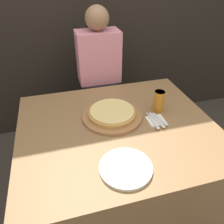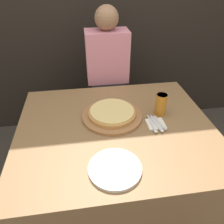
# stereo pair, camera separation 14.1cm
# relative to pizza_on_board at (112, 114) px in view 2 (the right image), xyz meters

# --- Properties ---
(ground_plane) EXTENTS (12.00, 12.00, 0.00)m
(ground_plane) POSITION_rel_pizza_on_board_xyz_m (0.01, -0.10, -0.74)
(ground_plane) COLOR #38332D
(dining_table) EXTENTS (1.21, 1.04, 0.72)m
(dining_table) POSITION_rel_pizza_on_board_xyz_m (0.01, -0.10, -0.38)
(dining_table) COLOR olive
(dining_table) RESTS_ON ground_plane
(pizza_on_board) EXTENTS (0.39, 0.39, 0.06)m
(pizza_on_board) POSITION_rel_pizza_on_board_xyz_m (0.00, 0.00, 0.00)
(pizza_on_board) COLOR #99663D
(pizza_on_board) RESTS_ON dining_table
(beer_glass) EXTENTS (0.07, 0.07, 0.15)m
(beer_glass) POSITION_rel_pizza_on_board_xyz_m (0.32, -0.01, 0.06)
(beer_glass) COLOR #B7701E
(beer_glass) RESTS_ON dining_table
(dinner_plate) EXTENTS (0.26, 0.26, 0.02)m
(dinner_plate) POSITION_rel_pizza_on_board_xyz_m (-0.05, -0.44, -0.02)
(dinner_plate) COLOR silver
(dinner_plate) RESTS_ON dining_table
(napkin_stack) EXTENTS (0.11, 0.11, 0.01)m
(napkin_stack) POSITION_rel_pizza_on_board_xyz_m (0.26, -0.12, -0.02)
(napkin_stack) COLOR silver
(napkin_stack) RESTS_ON dining_table
(fork) EXTENTS (0.02, 0.17, 0.00)m
(fork) POSITION_rel_pizza_on_board_xyz_m (0.23, -0.12, -0.01)
(fork) COLOR silver
(fork) RESTS_ON napkin_stack
(dinner_knife) EXTENTS (0.05, 0.17, 0.00)m
(dinner_knife) POSITION_rel_pizza_on_board_xyz_m (0.26, -0.12, -0.01)
(dinner_knife) COLOR silver
(dinner_knife) RESTS_ON napkin_stack
(spoon) EXTENTS (0.05, 0.15, 0.00)m
(spoon) POSITION_rel_pizza_on_board_xyz_m (0.28, -0.12, -0.01)
(spoon) COLOR silver
(spoon) RESTS_ON napkin_stack
(diner_person) EXTENTS (0.35, 0.20, 1.30)m
(diner_person) POSITION_rel_pizza_on_board_xyz_m (0.05, 0.59, -0.10)
(diner_person) COLOR #33333D
(diner_person) RESTS_ON ground_plane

